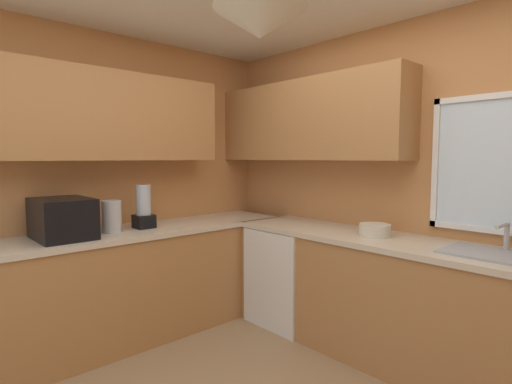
% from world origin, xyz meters
% --- Properties ---
extents(room_shell, '(4.02, 3.39, 2.57)m').
position_xyz_m(room_shell, '(-0.39, 0.46, 1.72)').
color(room_shell, '#C6844C').
rests_on(room_shell, ground_plane).
extents(counter_run_left, '(0.65, 3.00, 0.89)m').
position_xyz_m(counter_run_left, '(-1.64, 0.00, 0.45)').
color(counter_run_left, '#AD7542').
rests_on(counter_run_left, ground_plane).
extents(counter_run_back, '(3.11, 0.65, 0.89)m').
position_xyz_m(counter_run_back, '(0.21, 1.32, 0.45)').
color(counter_run_back, '#AD7542').
rests_on(counter_run_back, ground_plane).
extents(dishwasher, '(0.60, 0.60, 0.85)m').
position_xyz_m(dishwasher, '(-0.98, 1.29, 0.42)').
color(dishwasher, white).
rests_on(dishwasher, ground_plane).
extents(microwave, '(0.48, 0.36, 0.29)m').
position_xyz_m(microwave, '(-1.64, -0.41, 1.04)').
color(microwave, black).
rests_on(microwave, counter_run_left).
extents(kettle, '(0.15, 0.15, 0.25)m').
position_xyz_m(kettle, '(-1.62, -0.06, 1.02)').
color(kettle, '#B7B7BC').
rests_on(kettle, counter_run_left).
extents(sink_assembly, '(0.58, 0.40, 0.19)m').
position_xyz_m(sink_assembly, '(0.64, 1.33, 0.90)').
color(sink_assembly, '#9EA0A5').
rests_on(sink_assembly, counter_run_back).
extents(bowl, '(0.23, 0.23, 0.09)m').
position_xyz_m(bowl, '(-0.17, 1.32, 0.94)').
color(bowl, beige).
rests_on(bowl, counter_run_back).
extents(blender_appliance, '(0.15, 0.15, 0.36)m').
position_xyz_m(blender_appliance, '(-1.64, 0.22, 1.05)').
color(blender_appliance, black).
rests_on(blender_appliance, counter_run_left).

